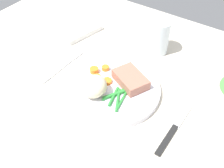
{
  "coord_description": "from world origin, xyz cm",
  "views": [
    {
      "loc": [
        24.1,
        -37.98,
        50.94
      ],
      "look_at": [
        -3.01,
        1.23,
        4.6
      ],
      "focal_mm": 42.83,
      "sensor_mm": 36.0,
      "label": 1
    }
  ],
  "objects_px": {
    "meat_portion": "(131,80)",
    "water_glass": "(158,39)",
    "dinner_plate": "(112,89)",
    "knife": "(177,124)",
    "fork": "(62,67)",
    "napkin": "(76,28)"
  },
  "relations": [
    {
      "from": "meat_portion",
      "to": "knife",
      "type": "distance_m",
      "value": 0.16
    },
    {
      "from": "water_glass",
      "to": "napkin",
      "type": "xyz_separation_m",
      "value": [
        -0.27,
        -0.05,
        -0.03
      ]
    },
    {
      "from": "fork",
      "to": "knife",
      "type": "relative_size",
      "value": 0.81
    },
    {
      "from": "dinner_plate",
      "to": "fork",
      "type": "height_order",
      "value": "dinner_plate"
    },
    {
      "from": "dinner_plate",
      "to": "water_glass",
      "type": "xyz_separation_m",
      "value": [
        0.01,
        0.22,
        0.03
      ]
    },
    {
      "from": "knife",
      "to": "water_glass",
      "type": "relative_size",
      "value": 2.03
    },
    {
      "from": "meat_portion",
      "to": "water_glass",
      "type": "height_order",
      "value": "water_glass"
    },
    {
      "from": "meat_portion",
      "to": "napkin",
      "type": "xyz_separation_m",
      "value": [
        -0.29,
        0.13,
        -0.02
      ]
    },
    {
      "from": "knife",
      "to": "napkin",
      "type": "xyz_separation_m",
      "value": [
        -0.44,
        0.17,
        0.01
      ]
    },
    {
      "from": "dinner_plate",
      "to": "water_glass",
      "type": "relative_size",
      "value": 2.41
    },
    {
      "from": "fork",
      "to": "knife",
      "type": "height_order",
      "value": "knife"
    },
    {
      "from": "dinner_plate",
      "to": "napkin",
      "type": "height_order",
      "value": "same"
    },
    {
      "from": "water_glass",
      "to": "dinner_plate",
      "type": "bearing_deg",
      "value": -93.28
    },
    {
      "from": "meat_portion",
      "to": "water_glass",
      "type": "xyz_separation_m",
      "value": [
        -0.02,
        0.18,
        0.01
      ]
    },
    {
      "from": "dinner_plate",
      "to": "meat_portion",
      "type": "xyz_separation_m",
      "value": [
        0.03,
        0.04,
        0.02
      ]
    },
    {
      "from": "knife",
      "to": "water_glass",
      "type": "bearing_deg",
      "value": 125.26
    },
    {
      "from": "meat_portion",
      "to": "knife",
      "type": "relative_size",
      "value": 0.44
    },
    {
      "from": "dinner_plate",
      "to": "knife",
      "type": "xyz_separation_m",
      "value": [
        0.18,
        -0.0,
        -0.01
      ]
    },
    {
      "from": "meat_portion",
      "to": "water_glass",
      "type": "distance_m",
      "value": 0.18
    },
    {
      "from": "fork",
      "to": "napkin",
      "type": "xyz_separation_m",
      "value": [
        -0.09,
        0.17,
        0.01
      ]
    },
    {
      "from": "knife",
      "to": "dinner_plate",
      "type": "bearing_deg",
      "value": 176.7
    },
    {
      "from": "water_glass",
      "to": "knife",
      "type": "bearing_deg",
      "value": -52.34
    }
  ]
}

